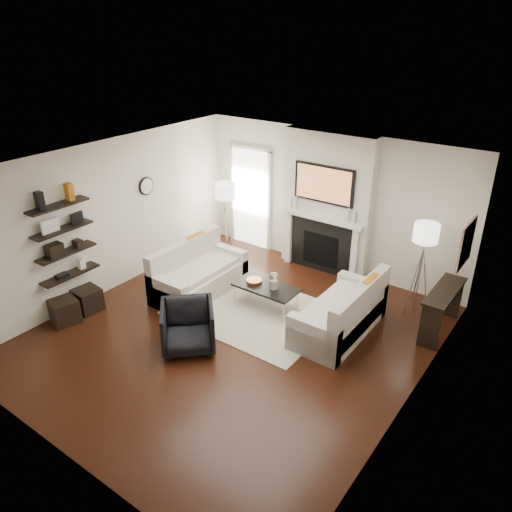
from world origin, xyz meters
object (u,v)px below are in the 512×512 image
Objects in this scene: lamp_left_shade at (225,191)px; armchair at (188,325)px; lamp_right_shade at (426,233)px; ottoman_near at (88,300)px; loveseat_left_base at (200,282)px; coffee_table at (266,287)px; loveseat_right_base at (339,320)px.

armchair is at bearing -61.57° from lamp_left_shade.
ottoman_near is at bearing -144.53° from lamp_right_shade.
lamp_right_shade is at bearing 7.50° from armchair.
armchair is at bearing -54.11° from loveseat_left_base.
ottoman_near is at bearing -101.76° from lamp_left_shade.
lamp_right_shade is 5.69m from ottoman_near.
ottoman_near is (-2.41, -1.84, -0.20)m from coffee_table.
lamp_left_shade is (-3.13, 1.06, 1.24)m from loveseat_right_base.
armchair is 1.98× the size of lamp_left_shade.
lamp_left_shade is at bearing 74.74° from armchair.
lamp_left_shade is at bearing 161.28° from loveseat_right_base.
lamp_right_shade is 1.00× the size of ottoman_near.
lamp_right_shade is at bearing 3.55° from lamp_left_shade.
loveseat_right_base is (2.62, 0.34, 0.00)m from loveseat_left_base.
coffee_table is 1.64m from armchair.
loveseat_right_base is at bearing -18.72° from lamp_left_shade.
lamp_right_shade is (2.11, 1.38, 1.05)m from coffee_table.
coffee_table is (-1.34, -0.08, 0.19)m from loveseat_right_base.
loveseat_left_base is 1.64× the size of coffee_table.
lamp_left_shade and lamp_right_shade have the same top height.
coffee_table is at bearing -146.75° from lamp_right_shade.
loveseat_right_base is at bearing 7.36° from loveseat_left_base.
loveseat_right_base is at bearing 3.50° from coffee_table.
loveseat_left_base reaches higher than ottoman_near.
loveseat_left_base and coffee_table have the same top height.
lamp_right_shade is (2.41, 3.00, 1.05)m from armchair.
loveseat_left_base is at bearing -154.17° from lamp_right_shade.
coffee_table is at bearing 11.33° from loveseat_left_base.
loveseat_right_base is 4.50× the size of ottoman_near.
ottoman_near is at bearing 142.37° from armchair.
loveseat_left_base is 4.50× the size of lamp_right_shade.
lamp_right_shade reaches higher than armchair.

